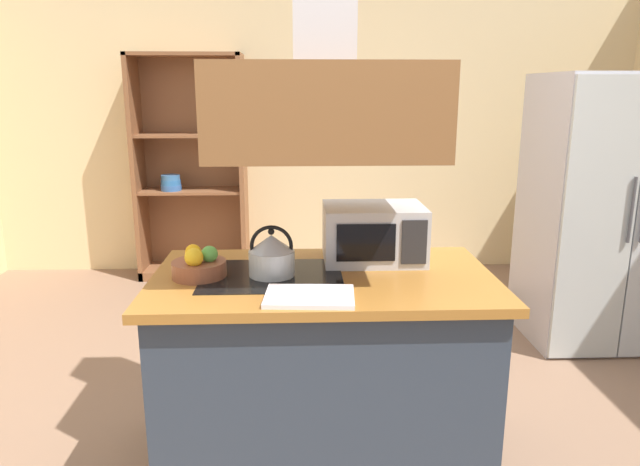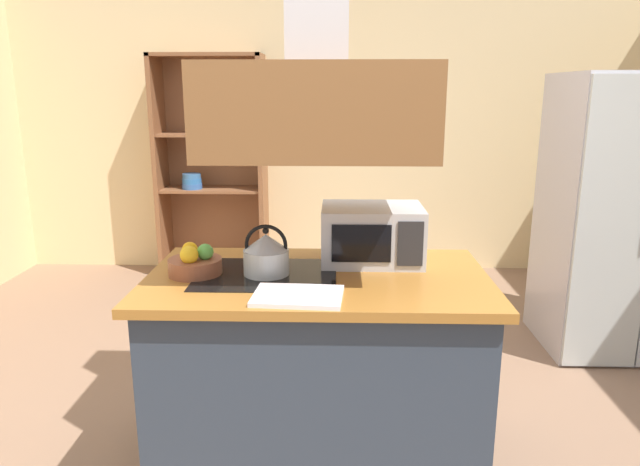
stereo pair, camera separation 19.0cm
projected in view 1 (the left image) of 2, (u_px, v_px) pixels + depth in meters
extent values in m
plane|color=#86664F|center=(334.00, 448.00, 2.78)|extent=(7.80, 7.80, 0.00)
cube|color=beige|center=(314.00, 126.00, 5.36)|extent=(6.00, 0.12, 2.70)
cube|color=#2D3845|center=(323.00, 374.00, 2.60)|extent=(1.39, 0.77, 0.86)
cube|color=#A36929|center=(323.00, 279.00, 2.49)|extent=(1.47, 0.85, 0.04)
cube|color=black|center=(272.00, 275.00, 2.48)|extent=(0.60, 0.47, 0.00)
cube|color=brown|center=(324.00, 110.00, 2.32)|extent=(0.90, 0.70, 0.36)
cube|color=#B6B4BD|center=(602.00, 211.00, 3.85)|extent=(0.90, 0.72, 1.78)
cube|color=#B7BFBD|center=(597.00, 224.00, 3.48)|extent=(0.44, 0.03, 1.74)
cylinder|color=#4C4C51|center=(632.00, 210.00, 3.43)|extent=(0.02, 0.02, 0.40)
cube|color=brown|center=(138.00, 169.00, 5.14)|extent=(0.04, 0.40, 1.98)
cube|color=brown|center=(243.00, 168.00, 5.17)|extent=(0.04, 0.40, 1.98)
cube|color=brown|center=(185.00, 55.00, 4.92)|extent=(0.97, 0.40, 0.03)
cube|color=brown|center=(196.00, 270.00, 5.38)|extent=(0.97, 0.40, 0.08)
cube|color=brown|center=(195.00, 166.00, 5.34)|extent=(0.97, 0.02, 1.98)
cube|color=brown|center=(192.00, 191.00, 5.20)|extent=(0.89, 0.36, 0.02)
cube|color=brown|center=(189.00, 135.00, 5.08)|extent=(0.89, 0.36, 0.02)
cylinder|color=#3663AA|center=(171.00, 188.00, 5.14)|extent=(0.18, 0.18, 0.05)
cylinder|color=#2D69AA|center=(171.00, 183.00, 5.13)|extent=(0.17, 0.17, 0.05)
cylinder|color=teal|center=(171.00, 178.00, 5.12)|extent=(0.16, 0.16, 0.05)
cylinder|color=silver|center=(201.00, 127.00, 5.03)|extent=(0.01, 0.01, 0.12)
cone|color=silver|center=(201.00, 115.00, 5.01)|extent=(0.07, 0.07, 0.08)
cylinder|color=silver|center=(219.00, 127.00, 5.04)|extent=(0.01, 0.01, 0.12)
cone|color=silver|center=(219.00, 115.00, 5.01)|extent=(0.07, 0.07, 0.08)
cylinder|color=silver|center=(272.00, 263.00, 2.47)|extent=(0.20, 0.20, 0.11)
cone|color=#B1BEC9|center=(271.00, 243.00, 2.44)|extent=(0.19, 0.19, 0.07)
sphere|color=black|center=(271.00, 232.00, 2.43)|extent=(0.03, 0.03, 0.03)
torus|color=black|center=(271.00, 246.00, 2.45)|extent=(0.18, 0.02, 0.18)
cube|color=white|center=(310.00, 296.00, 2.21)|extent=(0.36, 0.26, 0.02)
cube|color=#B7BABF|center=(373.00, 233.00, 2.68)|extent=(0.46, 0.34, 0.26)
cube|color=black|center=(366.00, 243.00, 2.51)|extent=(0.26, 0.01, 0.17)
cube|color=#262628|center=(414.00, 242.00, 2.52)|extent=(0.11, 0.01, 0.20)
cylinder|color=brown|center=(199.00, 269.00, 2.45)|extent=(0.23, 0.23, 0.07)
sphere|color=#56AA42|center=(209.00, 254.00, 2.44)|extent=(0.07, 0.07, 0.07)
sphere|color=#F2A913|center=(193.00, 252.00, 2.47)|extent=(0.07, 0.07, 0.07)
sphere|color=yellow|center=(194.00, 257.00, 2.40)|extent=(0.08, 0.08, 0.08)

